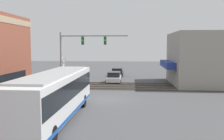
# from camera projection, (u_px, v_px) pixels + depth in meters

# --- Properties ---
(ground_plane) EXTENTS (120.00, 120.00, 0.00)m
(ground_plane) POSITION_uv_depth(u_px,v_px,m) (108.00, 99.00, 23.62)
(ground_plane) COLOR #4C4C4F
(shop_building) EXTENTS (10.55, 10.60, 6.74)m
(shop_building) POSITION_uv_depth(u_px,v_px,m) (208.00, 59.00, 32.56)
(shop_building) COLOR gray
(shop_building) RESTS_ON ground
(city_bus) EXTENTS (11.99, 2.59, 3.21)m
(city_bus) POSITION_uv_depth(u_px,v_px,m) (55.00, 94.00, 16.62)
(city_bus) COLOR white
(city_bus) RESTS_ON ground
(traffic_signal_gantry) EXTENTS (0.42, 7.64, 6.53)m
(traffic_signal_gantry) POSITION_uv_depth(u_px,v_px,m) (80.00, 48.00, 27.84)
(traffic_signal_gantry) COLOR gray
(traffic_signal_gantry) RESTS_ON ground
(crossing_signal) EXTENTS (1.41, 1.18, 3.81)m
(crossing_signal) POSITION_uv_depth(u_px,v_px,m) (64.00, 71.00, 27.25)
(crossing_signal) COLOR gray
(crossing_signal) RESTS_ON ground
(rail_track_near) EXTENTS (2.60, 60.00, 0.15)m
(rail_track_near) POSITION_uv_depth(u_px,v_px,m) (113.00, 88.00, 29.57)
(rail_track_near) COLOR #332D28
(rail_track_near) RESTS_ON ground
(rail_track_far) EXTENTS (2.60, 60.00, 0.15)m
(rail_track_far) POSITION_uv_depth(u_px,v_px,m) (115.00, 84.00, 32.74)
(rail_track_far) COLOR #332D28
(rail_track_far) RESTS_ON ground
(parked_car_white) EXTENTS (4.24, 1.82, 1.49)m
(parked_car_white) POSITION_uv_depth(u_px,v_px,m) (114.00, 77.00, 34.33)
(parked_car_white) COLOR silver
(parked_car_white) RESTS_ON ground
(parked_car_black) EXTENTS (4.60, 1.82, 1.41)m
(parked_car_black) POSITION_uv_depth(u_px,v_px,m) (117.00, 72.00, 41.51)
(parked_car_black) COLOR black
(parked_car_black) RESTS_ON ground
(pedestrian_at_crossing) EXTENTS (0.34, 0.34, 1.64)m
(pedestrian_at_crossing) POSITION_uv_depth(u_px,v_px,m) (68.00, 85.00, 26.54)
(pedestrian_at_crossing) COLOR #2D3351
(pedestrian_at_crossing) RESTS_ON ground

